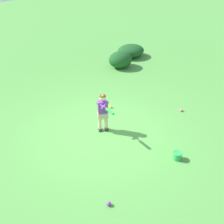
{
  "coord_description": "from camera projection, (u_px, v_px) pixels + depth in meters",
  "views": [
    {
      "loc": [
        5.01,
        -3.34,
        4.41
      ],
      "look_at": [
        -0.07,
        0.49,
        0.45
      ],
      "focal_mm": 44.67,
      "sensor_mm": 36.0,
      "label": 1
    }
  ],
  "objects": [
    {
      "name": "ground_plane",
      "position": [
        99.0,
        133.0,
        7.43
      ],
      "size": [
        40.0,
        40.0,
        0.0
      ],
      "primitive_type": "plane",
      "color": "#519942"
    },
    {
      "name": "child_batter",
      "position": [
        103.0,
        110.0,
        7.21
      ],
      "size": [
        0.78,
        0.32,
        1.08
      ],
      "color": "#232328",
      "rests_on": "ground"
    },
    {
      "name": "play_ball_center_lawn",
      "position": [
        109.0,
        204.0,
        5.4
      ],
      "size": [
        0.09,
        0.09,
        0.09
      ],
      "primitive_type": "sphere",
      "color": "purple",
      "rests_on": "ground"
    },
    {
      "name": "play_ball_far_left",
      "position": [
        181.0,
        110.0,
        8.36
      ],
      "size": [
        0.08,
        0.08,
        0.08
      ],
      "primitive_type": "sphere",
      "color": "pink",
      "rests_on": "ground"
    },
    {
      "name": "play_ball_by_bucket",
      "position": [
        111.0,
        107.0,
        8.52
      ],
      "size": [
        0.08,
        0.08,
        0.08
      ],
      "primitive_type": "sphere",
      "color": "yellow",
      "rests_on": "ground"
    },
    {
      "name": "toy_bucket",
      "position": [
        177.0,
        156.0,
        6.51
      ],
      "size": [
        0.22,
        0.22,
        0.19
      ],
      "color": "green",
      "rests_on": "ground"
    },
    {
      "name": "shrub_left_background",
      "position": [
        131.0,
        51.0,
        12.15
      ],
      "size": [
        1.06,
        1.21,
        0.52
      ],
      "primitive_type": "ellipsoid",
      "color": "#194C1E",
      "rests_on": "ground"
    },
    {
      "name": "shrub_right_background",
      "position": [
        120.0,
        60.0,
        11.1
      ],
      "size": [
        0.87,
        0.97,
        0.64
      ],
      "primitive_type": "ellipsoid",
      "color": "#194C1E",
      "rests_on": "ground"
    }
  ]
}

